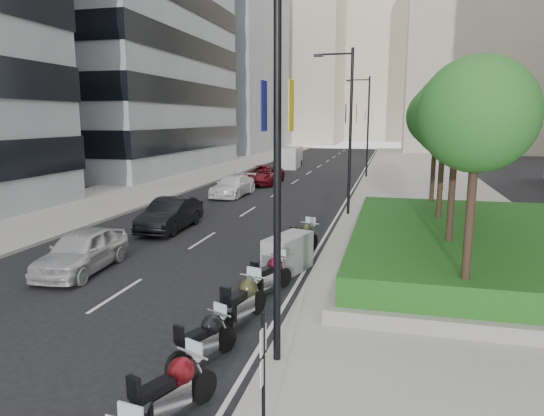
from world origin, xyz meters
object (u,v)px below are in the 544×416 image
(car_d, at_px, (263,175))
(car_a, at_px, (82,251))
(parking_sign, at_px, (263,376))
(lamp_post_0, at_px, (270,133))
(motorcycle_5, at_px, (288,254))
(motorcycle_2, at_px, (204,340))
(delivery_van, at_px, (290,158))
(motorcycle_4, at_px, (270,275))
(motorcycle_3, at_px, (243,302))
(lamp_post_1, at_px, (348,124))
(lamp_post_2, at_px, (366,122))
(car_c, at_px, (233,186))
(motorcycle_1, at_px, (172,391))
(car_b, at_px, (170,214))
(motorcycle_6, at_px, (303,239))

(car_d, bearing_deg, car_a, -89.81)
(parking_sign, bearing_deg, lamp_post_0, 102.33)
(parking_sign, distance_m, motorcycle_5, 9.61)
(motorcycle_2, bearing_deg, motorcycle_5, 19.37)
(motorcycle_2, bearing_deg, delivery_van, 32.51)
(parking_sign, height_order, motorcycle_4, parking_sign)
(motorcycle_3, height_order, car_a, car_a)
(lamp_post_1, distance_m, lamp_post_2, 18.00)
(motorcycle_4, distance_m, car_c, 19.40)
(lamp_post_2, distance_m, delivery_van, 12.10)
(lamp_post_1, distance_m, motorcycle_5, 11.49)
(parking_sign, height_order, motorcycle_3, parking_sign)
(lamp_post_1, relative_size, motorcycle_1, 4.18)
(motorcycle_1, bearing_deg, motorcycle_2, 29.05)
(lamp_post_2, xyz_separation_m, motorcycle_5, (-0.98, -28.57, -4.40))
(car_b, bearing_deg, lamp_post_0, -56.49)
(delivery_van, bearing_deg, motorcycle_4, -81.51)
(motorcycle_4, bearing_deg, lamp_post_1, 17.85)
(motorcycle_6, bearing_deg, car_a, 135.69)
(motorcycle_4, bearing_deg, motorcycle_2, -161.51)
(car_c, bearing_deg, car_a, -85.71)
(parking_sign, relative_size, motorcycle_2, 1.26)
(motorcycle_2, height_order, car_b, car_b)
(lamp_post_2, height_order, delivery_van, lamp_post_2)
(motorcycle_4, height_order, motorcycle_6, motorcycle_6)
(lamp_post_1, height_order, motorcycle_5, lamp_post_1)
(parking_sign, distance_m, car_b, 16.91)
(motorcycle_2, xyz_separation_m, motorcycle_4, (0.34, 4.58, 0.03))
(parking_sign, relative_size, motorcycle_3, 1.06)
(motorcycle_6, height_order, car_b, car_b)
(motorcycle_2, distance_m, car_a, 8.44)
(motorcycle_1, bearing_deg, motorcycle_5, 21.42)
(parking_sign, xyz_separation_m, motorcycle_6, (-1.51, 11.77, -0.81))
(lamp_post_0, distance_m, motorcycle_6, 9.85)
(motorcycle_6, height_order, car_a, car_a)
(parking_sign, bearing_deg, motorcycle_1, 162.85)
(motorcycle_2, relative_size, car_a, 0.45)
(motorcycle_2, height_order, car_c, car_c)
(motorcycle_1, height_order, motorcycle_3, motorcycle_3)
(motorcycle_4, distance_m, motorcycle_5, 2.16)
(motorcycle_5, xyz_separation_m, motorcycle_6, (0.13, 2.33, -0.02))
(lamp_post_0, height_order, motorcycle_4, lamp_post_0)
(motorcycle_4, bearing_deg, motorcycle_5, 20.15)
(parking_sign, distance_m, motorcycle_1, 2.10)
(lamp_post_1, bearing_deg, car_d, 123.76)
(lamp_post_0, relative_size, parking_sign, 3.60)
(lamp_post_2, relative_size, car_d, 1.63)
(motorcycle_1, relative_size, car_b, 0.46)
(lamp_post_1, relative_size, car_d, 1.63)
(lamp_post_1, distance_m, motorcycle_1, 19.97)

